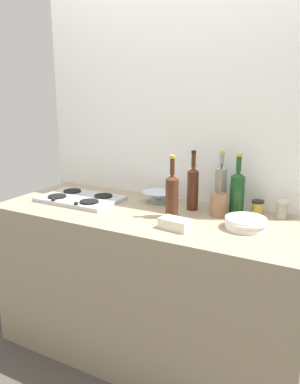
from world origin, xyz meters
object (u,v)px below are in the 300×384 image
at_px(stovetop_hob, 80,198).
at_px(condiment_jar_rear, 258,207).
at_px(plate_stack, 246,223).
at_px(condiment_jar_front, 282,210).
at_px(wine_bottle_mid_left, 193,187).
at_px(wine_bottle_leftmost, 221,186).
at_px(wine_bottle_mid_right, 237,192).
at_px(wine_bottle_rightmost, 172,195).
at_px(butter_dish, 175,224).
at_px(utensil_crock, 219,204).
at_px(mixing_bowl, 158,196).

xyz_separation_m(stovetop_hob, condiment_jar_rear, (1.03, 0.27, 0.02)).
bearing_deg(plate_stack, condiment_jar_front, 62.94).
bearing_deg(wine_bottle_mid_left, wine_bottle_leftmost, 31.02).
height_order(wine_bottle_mid_left, condiment_jar_rear, wine_bottle_mid_left).
bearing_deg(wine_bottle_mid_right, wine_bottle_rightmost, -142.23).
height_order(wine_bottle_rightmost, condiment_jar_front, wine_bottle_rightmost).
bearing_deg(plate_stack, stovetop_hob, -179.93).
relative_size(butter_dish, condiment_jar_rear, 2.05).
relative_size(plate_stack, wine_bottle_leftmost, 0.63).
xyz_separation_m(plate_stack, condiment_jar_rear, (-0.01, 0.26, 0.01)).
bearing_deg(stovetop_hob, utensil_crock, 8.63).
height_order(plate_stack, mixing_bowl, mixing_bowl).
height_order(wine_bottle_mid_left, wine_bottle_rightmost, wine_bottle_mid_left).
distance_m(butter_dish, condiment_jar_rear, 0.53).
height_order(condiment_jar_front, condiment_jar_rear, condiment_jar_front).
bearing_deg(condiment_jar_rear, butter_dish, -123.83).
bearing_deg(wine_bottle_leftmost, wine_bottle_rightmost, -123.80).
xyz_separation_m(wine_bottle_rightmost, condiment_jar_rear, (0.39, 0.29, -0.09)).
bearing_deg(utensil_crock, condiment_jar_rear, 37.27).
xyz_separation_m(wine_bottle_rightmost, utensil_crock, (0.21, 0.15, -0.06)).
xyz_separation_m(plate_stack, condiment_jar_front, (0.13, 0.25, 0.02)).
xyz_separation_m(wine_bottle_mid_right, condiment_jar_front, (0.24, 0.04, -0.08)).
height_order(wine_bottle_leftmost, wine_bottle_rightmost, wine_bottle_rightmost).
bearing_deg(wine_bottle_mid_right, wine_bottle_mid_left, -171.05).
relative_size(stovetop_hob, wine_bottle_rightmost, 1.44).
bearing_deg(wine_bottle_rightmost, wine_bottle_mid_left, 77.17).
xyz_separation_m(stovetop_hob, plate_stack, (1.04, 0.00, 0.01)).
relative_size(mixing_bowl, condiment_jar_rear, 2.59).
xyz_separation_m(mixing_bowl, butter_dish, (0.29, -0.38, -0.01)).
distance_m(wine_bottle_rightmost, mixing_bowl, 0.31).
relative_size(wine_bottle_leftmost, wine_bottle_mid_right, 0.99).
bearing_deg(butter_dish, condiment_jar_rear, 56.17).
xyz_separation_m(plate_stack, butter_dish, (-0.30, -0.18, -0.00)).
xyz_separation_m(mixing_bowl, condiment_jar_rear, (0.59, 0.06, 0.00)).
bearing_deg(stovetop_hob, mixing_bowl, 24.80).
height_order(wine_bottle_mid_right, condiment_jar_rear, wine_bottle_mid_right).
relative_size(mixing_bowl, condiment_jar_front, 2.01).
bearing_deg(wine_bottle_leftmost, stovetop_hob, -163.16).
bearing_deg(wine_bottle_mid_left, wine_bottle_mid_right, 8.95).
bearing_deg(condiment_jar_rear, mixing_bowl, -174.02).
bearing_deg(condiment_jar_rear, plate_stack, -88.01).
bearing_deg(mixing_bowl, stovetop_hob, -155.20).
bearing_deg(utensil_crock, stovetop_hob, -171.37).
height_order(wine_bottle_mid_right, butter_dish, wine_bottle_mid_right).
relative_size(wine_bottle_mid_left, wine_bottle_rightmost, 1.00).
distance_m(plate_stack, condiment_jar_rear, 0.26).
bearing_deg(condiment_jar_rear, stovetop_hob, -165.55).
bearing_deg(butter_dish, utensil_crock, 69.03).
bearing_deg(wine_bottle_leftmost, plate_stack, -48.02).
height_order(mixing_bowl, condiment_jar_front, condiment_jar_front).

